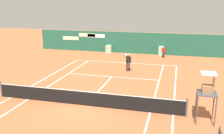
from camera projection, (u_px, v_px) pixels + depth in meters
ground_plane at (89, 102)px, 16.15m from camera, size 80.00×80.00×0.01m
tennis_net at (85, 98)px, 15.48m from camera, size 12.10×0.10×1.07m
sponsor_back_wall at (134, 43)px, 31.18m from camera, size 25.00×1.02×2.60m
umpire_chair at (207, 91)px, 13.09m from camera, size 1.00×1.00×2.70m
player_on_baseline at (128, 61)px, 23.08m from camera, size 0.52×0.79×1.85m
ball_kid_centre_post at (164, 51)px, 28.86m from camera, size 0.43×0.18×1.28m
tennis_ball_near_service_line at (102, 66)px, 24.96m from camera, size 0.07×0.07×0.07m
tennis_ball_by_sideline at (99, 78)px, 21.23m from camera, size 0.07×0.07×0.07m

